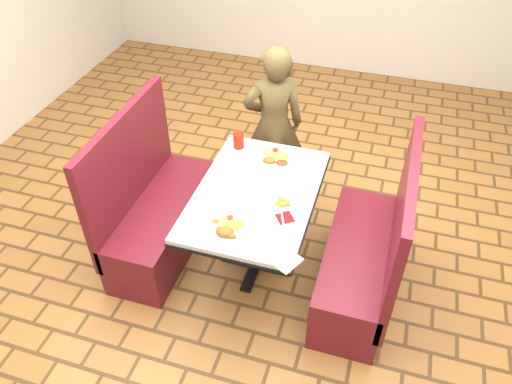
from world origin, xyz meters
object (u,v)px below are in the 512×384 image
Objects in this scene: dining_table at (256,203)px; booth_bench_left at (157,214)px; diner_person at (273,125)px; plantain_plate at (282,203)px; red_tumbler at (239,140)px; booth_bench_right at (365,259)px; far_dinner_plate at (276,157)px; near_dinner_plate at (228,226)px.

booth_bench_left reaches higher than dining_table.
dining_table is 0.94m from diner_person.
dining_table is at bearing 0.00° from booth_bench_left.
plantain_plate is 0.73m from red_tumbler.
red_tumbler is (-0.49, 0.54, 0.05)m from plantain_plate.
dining_table is 0.86m from booth_bench_left.
booth_bench_right is 0.97m from far_dinner_plate.
booth_bench_right is 7.56× the size of plantain_plate.
diner_person is (-0.13, 0.93, 0.04)m from dining_table.
red_tumbler reaches higher than plantain_plate.
plantain_plate is at bearing -3.93° from booth_bench_left.
dining_table is 4.12× the size of far_dinner_plate.
plantain_plate is (0.26, 0.33, -0.02)m from near_dinner_plate.
plantain_plate is at bearing -18.71° from dining_table.
red_tumbler is (-0.23, 0.87, 0.03)m from near_dinner_plate.
diner_person is (0.66, 0.93, 0.37)m from booth_bench_left.
booth_bench_left is 0.96m from near_dinner_plate.
booth_bench_left is (-0.80, 0.00, -0.32)m from dining_table.
near_dinner_plate is 2.27× the size of red_tumbler.
dining_table is 0.42m from near_dinner_plate.
near_dinner_plate is 1.73× the size of plantain_plate.
booth_bench_left is 4.08× the size of far_dinner_plate.
near_dinner_plate is (-0.85, -0.40, 0.45)m from booth_bench_right.
near_dinner_plate is at bearing -28.35° from booth_bench_left.
red_tumbler is at bearing 42.27° from booth_bench_left.
diner_person is 1.05m from plantain_plate.
booth_bench_left is at bearing 151.65° from near_dinner_plate.
dining_table is 4.42× the size of near_dinner_plate.
booth_bench_left reaches higher than plantain_plate.
far_dinner_plate is at bearing 110.47° from plantain_plate.
plantain_plate is at bearing -47.94° from red_tumbler.
booth_bench_right reaches higher than dining_table.
booth_bench_right is 4.37× the size of near_dinner_plate.
diner_person is at bearing 93.38° from near_dinner_plate.
plantain_plate is (0.34, -0.99, 0.07)m from diner_person.
red_tumbler is at bearing 132.06° from plantain_plate.
far_dinner_plate is 2.43× the size of red_tumbler.
near_dinner_plate is 0.93× the size of far_dinner_plate.
far_dinner_plate is 1.85× the size of plantain_plate.
near_dinner_plate is (0.74, -0.40, 0.45)m from booth_bench_left.
booth_bench_right is at bearing 0.00° from booth_bench_left.
red_tumbler reaches higher than dining_table.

